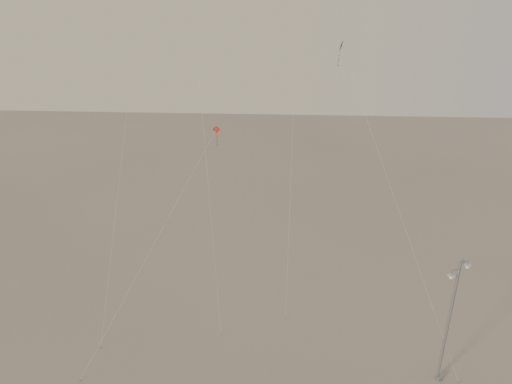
{
  "coord_description": "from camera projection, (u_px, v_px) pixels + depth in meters",
  "views": [
    {
      "loc": [
        0.73,
        -26.36,
        24.27
      ],
      "look_at": [
        -1.33,
        5.0,
        11.75
      ],
      "focal_mm": 35.0,
      "sensor_mm": 36.0,
      "label": 1
    }
  ],
  "objects": [
    {
      "name": "kite_4",
      "position": [
        364.0,
        113.0,
        37.76
      ],
      "size": [
        8.11,
        14.11,
        20.89
      ],
      "rotation": [
        0.0,
        0.0,
        1.97
      ],
      "color": "black",
      "rests_on": "ground"
    },
    {
      "name": "kite_3",
      "position": [
        182.0,
        194.0,
        34.51
      ],
      "size": [
        8.91,
        8.31,
        15.76
      ],
      "rotation": [
        0.0,
        0.0,
        -0.07
      ],
      "color": "maroon",
      "rests_on": "ground"
    },
    {
      "name": "street_lamp",
      "position": [
        450.0,
        318.0,
        31.92
      ],
      "size": [
        1.53,
        0.92,
        9.25
      ],
      "color": "gray",
      "rests_on": "ground"
    },
    {
      "name": "kite_1",
      "position": [
        194.0,
        17.0,
        32.37
      ],
      "size": [
        2.21,
        4.11,
        30.76
      ],
      "rotation": [
        0.0,
        0.0,
        -0.95
      ],
      "color": "black",
      "rests_on": "ground"
    },
    {
      "name": "ground",
      "position": [
        271.0,
        382.0,
        33.46
      ],
      "size": [
        160.0,
        160.0,
        0.0
      ],
      "primitive_type": "plane",
      "color": "gray",
      "rests_on": "ground"
    }
  ]
}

